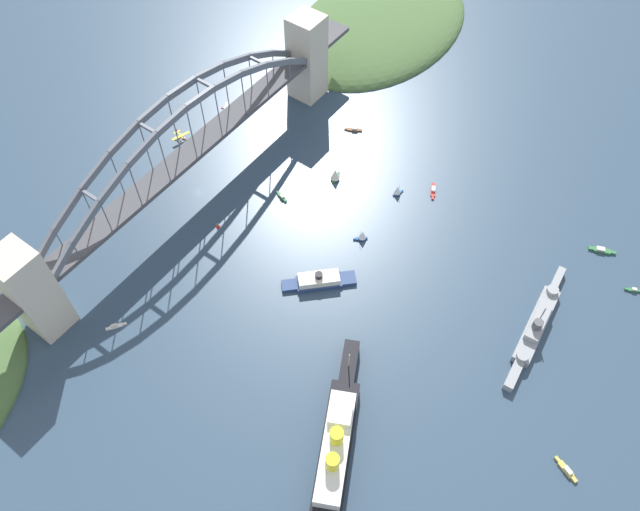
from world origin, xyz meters
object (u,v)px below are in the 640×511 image
(small_boat_6, at_px, (397,190))
(small_boat_10, at_px, (633,290))
(seaplane_second_in_formation, at_px, (227,110))
(small_boat_2, at_px, (115,326))
(small_boat_3, at_px, (354,129))
(small_boat_4, at_px, (602,250))
(harbor_arch_bridge, at_px, (189,155))
(ocean_liner, at_px, (335,452))
(naval_cruiser, at_px, (536,325))
(small_boat_8, at_px, (362,235))
(harbor_ferry_steamer, at_px, (319,280))
(seaplane_taxiing_near_bridge, at_px, (181,137))
(channel_marker_buoy, at_px, (218,226))
(small_boat_1, at_px, (335,174))
(small_boat_5, at_px, (282,197))
(small_boat_7, at_px, (433,190))
(small_boat_0, at_px, (566,470))

(small_boat_6, relative_size, small_boat_10, 0.97)
(seaplane_second_in_formation, relative_size, small_boat_2, 1.05)
(small_boat_3, height_order, small_boat_4, small_boat_4)
(harbor_arch_bridge, xyz_separation_m, small_boat_6, (-60.02, 85.24, -24.12))
(ocean_liner, height_order, naval_cruiser, ocean_liner)
(naval_cruiser, relative_size, small_boat_8, 10.32)
(harbor_ferry_steamer, distance_m, seaplane_taxiing_near_bridge, 123.14)
(ocean_liner, relative_size, small_boat_8, 13.20)
(small_boat_4, height_order, small_boat_10, small_boat_4)
(small_boat_2, distance_m, channel_marker_buoy, 69.97)
(small_boat_1, relative_size, channel_marker_buoy, 3.14)
(small_boat_6, bearing_deg, naval_cruiser, 71.30)
(small_boat_2, xyz_separation_m, small_boat_5, (-104.10, 13.06, 0.06))
(small_boat_10, distance_m, channel_marker_buoy, 200.90)
(small_boat_10, bearing_deg, small_boat_7, -89.17)
(ocean_liner, bearing_deg, small_boat_6, -157.95)
(ocean_liner, relative_size, small_boat_1, 10.46)
(seaplane_taxiing_near_bridge, distance_m, small_boat_10, 245.15)
(ocean_liner, distance_m, small_boat_2, 114.00)
(seaplane_second_in_formation, xyz_separation_m, small_boat_3, (-30.70, 67.44, -1.28))
(small_boat_5, bearing_deg, seaplane_taxiing_near_bridge, -90.40)
(seaplane_second_in_formation, xyz_separation_m, small_boat_6, (-4.65, 112.58, 1.17))
(small_boat_5, bearing_deg, small_boat_1, 150.51)
(ocean_liner, relative_size, small_boat_3, 9.58)
(small_boat_0, distance_m, small_boat_6, 153.01)
(small_boat_5, relative_size, channel_marker_buoy, 3.01)
(ocean_liner, distance_m, small_boat_3, 185.49)
(seaplane_taxiing_near_bridge, relative_size, small_boat_10, 1.52)
(naval_cruiser, height_order, small_boat_3, naval_cruiser)
(seaplane_taxiing_near_bridge, bearing_deg, naval_cruiser, 91.51)
(naval_cruiser, bearing_deg, seaplane_second_in_formation, -97.39)
(small_boat_0, distance_m, channel_marker_buoy, 190.43)
(harbor_arch_bridge, distance_m, harbor_ferry_steamer, 89.10)
(small_boat_5, bearing_deg, small_boat_10, 107.11)
(small_boat_6, bearing_deg, small_boat_2, -23.09)
(harbor_ferry_steamer, height_order, seaplane_second_in_formation, harbor_ferry_steamer)
(ocean_liner, relative_size, small_boat_5, 10.90)
(small_boat_0, xyz_separation_m, small_boat_10, (-96.40, -8.47, -0.13))
(small_boat_6, bearing_deg, channel_marker_buoy, -40.49)
(small_boat_5, relative_size, small_boat_7, 0.77)
(harbor_arch_bridge, relative_size, naval_cruiser, 3.65)
(small_boat_0, height_order, small_boat_4, small_boat_0)
(harbor_arch_bridge, bearing_deg, small_boat_10, 109.86)
(small_boat_1, bearing_deg, small_boat_8, 53.89)
(small_boat_0, xyz_separation_m, channel_marker_buoy, (-10.61, -190.13, 0.26))
(small_boat_0, xyz_separation_m, small_boat_8, (-46.96, -127.57, 2.42))
(small_boat_7, bearing_deg, small_boat_5, -50.81)
(small_boat_6, bearing_deg, small_boat_1, -71.77)
(small_boat_10, bearing_deg, seaplane_second_in_formation, -85.35)
(harbor_arch_bridge, distance_m, channel_marker_buoy, 37.48)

